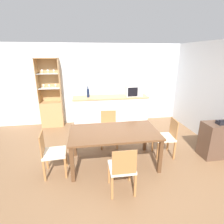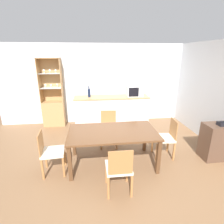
{
  "view_description": "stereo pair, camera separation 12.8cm",
  "coord_description": "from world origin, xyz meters",
  "px_view_note": "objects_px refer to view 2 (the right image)",
  "views": [
    {
      "loc": [
        -0.6,
        -3.11,
        2.22
      ],
      "look_at": [
        0.04,
        1.0,
        0.84
      ],
      "focal_mm": 28.0,
      "sensor_mm": 36.0,
      "label": 1
    },
    {
      "loc": [
        -0.47,
        -3.12,
        2.22
      ],
      "look_at": [
        0.04,
        1.0,
        0.84
      ],
      "focal_mm": 28.0,
      "sensor_mm": 36.0,
      "label": 2
    }
  ],
  "objects_px": {
    "wine_bottle": "(89,93)",
    "dining_chair_side_left_near": "(51,152)",
    "display_cabinet": "(54,107)",
    "dining_chair_head_far": "(109,128)",
    "dining_table": "(113,135)",
    "side_cabinet": "(217,141)",
    "dining_chair_head_near": "(119,168)",
    "microwave": "(134,91)",
    "telephone": "(223,124)",
    "dining_chair_side_right_far": "(166,138)"
  },
  "relations": [
    {
      "from": "display_cabinet",
      "to": "wine_bottle",
      "type": "bearing_deg",
      "value": -22.92
    },
    {
      "from": "display_cabinet",
      "to": "microwave",
      "type": "xyz_separation_m",
      "value": [
        2.5,
        -0.5,
        0.57
      ]
    },
    {
      "from": "wine_bottle",
      "to": "telephone",
      "type": "distance_m",
      "value": 3.43
    },
    {
      "from": "telephone",
      "to": "microwave",
      "type": "bearing_deg",
      "value": 125.76
    },
    {
      "from": "dining_table",
      "to": "dining_chair_head_far",
      "type": "xyz_separation_m",
      "value": [
        0.0,
        0.82,
        -0.21
      ]
    },
    {
      "from": "dining_chair_side_right_far",
      "to": "telephone",
      "type": "bearing_deg",
      "value": -98.75
    },
    {
      "from": "telephone",
      "to": "dining_table",
      "type": "bearing_deg",
      "value": 177.12
    },
    {
      "from": "display_cabinet",
      "to": "dining_chair_head_far",
      "type": "xyz_separation_m",
      "value": [
        1.61,
        -1.54,
        -0.15
      ]
    },
    {
      "from": "dining_chair_side_right_far",
      "to": "wine_bottle",
      "type": "height_order",
      "value": "wine_bottle"
    },
    {
      "from": "display_cabinet",
      "to": "wine_bottle",
      "type": "relative_size",
      "value": 6.61
    },
    {
      "from": "dining_chair_head_far",
      "to": "dining_chair_side_left_near",
      "type": "bearing_deg",
      "value": 42.72
    },
    {
      "from": "dining_chair_head_far",
      "to": "side_cabinet",
      "type": "bearing_deg",
      "value": 163.17
    },
    {
      "from": "display_cabinet",
      "to": "dining_chair_head_far",
      "type": "height_order",
      "value": "display_cabinet"
    },
    {
      "from": "display_cabinet",
      "to": "dining_table",
      "type": "height_order",
      "value": "display_cabinet"
    },
    {
      "from": "display_cabinet",
      "to": "side_cabinet",
      "type": "bearing_deg",
      "value": -31.81
    },
    {
      "from": "wine_bottle",
      "to": "telephone",
      "type": "height_order",
      "value": "wine_bottle"
    },
    {
      "from": "display_cabinet",
      "to": "dining_table",
      "type": "distance_m",
      "value": 2.85
    },
    {
      "from": "dining_chair_head_near",
      "to": "dining_chair_side_left_near",
      "type": "distance_m",
      "value": 1.38
    },
    {
      "from": "dining_chair_head_near",
      "to": "side_cabinet",
      "type": "height_order",
      "value": "dining_chair_head_near"
    },
    {
      "from": "display_cabinet",
      "to": "dining_chair_head_near",
      "type": "relative_size",
      "value": 2.44
    },
    {
      "from": "dining_chair_head_near",
      "to": "wine_bottle",
      "type": "height_order",
      "value": "wine_bottle"
    },
    {
      "from": "dining_chair_side_left_near",
      "to": "wine_bottle",
      "type": "bearing_deg",
      "value": 155.63
    },
    {
      "from": "dining_chair_head_far",
      "to": "dining_chair_side_left_near",
      "type": "relative_size",
      "value": 1.0
    },
    {
      "from": "dining_chair_side_left_near",
      "to": "wine_bottle",
      "type": "relative_size",
      "value": 2.71
    },
    {
      "from": "dining_chair_side_right_far",
      "to": "dining_chair_head_far",
      "type": "bearing_deg",
      "value": 65.45
    },
    {
      "from": "display_cabinet",
      "to": "dining_chair_side_right_far",
      "type": "bearing_deg",
      "value": -38.18
    },
    {
      "from": "telephone",
      "to": "side_cabinet",
      "type": "bearing_deg",
      "value": 106.88
    },
    {
      "from": "display_cabinet",
      "to": "dining_chair_side_left_near",
      "type": "height_order",
      "value": "display_cabinet"
    },
    {
      "from": "dining_table",
      "to": "dining_chair_head_far",
      "type": "relative_size",
      "value": 2.04
    },
    {
      "from": "microwave",
      "to": "telephone",
      "type": "height_order",
      "value": "microwave"
    },
    {
      "from": "dining_table",
      "to": "dining_chair_side_right_far",
      "type": "relative_size",
      "value": 2.04
    },
    {
      "from": "dining_chair_head_near",
      "to": "dining_chair_head_far",
      "type": "xyz_separation_m",
      "value": [
        0.0,
        1.63,
        0.0
      ]
    },
    {
      "from": "dining_table",
      "to": "microwave",
      "type": "height_order",
      "value": "microwave"
    },
    {
      "from": "dining_chair_side_right_far",
      "to": "dining_chair_side_left_near",
      "type": "relative_size",
      "value": 1.0
    },
    {
      "from": "dining_chair_head_near",
      "to": "microwave",
      "type": "distance_m",
      "value": 2.91
    },
    {
      "from": "dining_chair_side_right_far",
      "to": "side_cabinet",
      "type": "distance_m",
      "value": 1.11
    },
    {
      "from": "dining_chair_head_far",
      "to": "side_cabinet",
      "type": "distance_m",
      "value": 2.46
    },
    {
      "from": "wine_bottle",
      "to": "dining_chair_side_left_near",
      "type": "bearing_deg",
      "value": -110.39
    },
    {
      "from": "dining_chair_side_right_far",
      "to": "microwave",
      "type": "distance_m",
      "value": 1.88
    },
    {
      "from": "dining_chair_head_far",
      "to": "side_cabinet",
      "type": "height_order",
      "value": "dining_chair_head_far"
    },
    {
      "from": "dining_chair_head_far",
      "to": "microwave",
      "type": "bearing_deg",
      "value": -126.51
    },
    {
      "from": "display_cabinet",
      "to": "wine_bottle",
      "type": "height_order",
      "value": "display_cabinet"
    },
    {
      "from": "side_cabinet",
      "to": "display_cabinet",
      "type": "bearing_deg",
      "value": 148.19
    },
    {
      "from": "dining_chair_side_left_near",
      "to": "dining_chair_head_far",
      "type": "bearing_deg",
      "value": 124.61
    },
    {
      "from": "dining_chair_head_far",
      "to": "microwave",
      "type": "distance_m",
      "value": 1.55
    },
    {
      "from": "dining_chair_side_right_far",
      "to": "wine_bottle",
      "type": "xyz_separation_m",
      "value": [
        -1.67,
        1.73,
        0.7
      ]
    },
    {
      "from": "display_cabinet",
      "to": "dining_chair_side_left_near",
      "type": "distance_m",
      "value": 2.55
    },
    {
      "from": "dining_chair_head_near",
      "to": "side_cabinet",
      "type": "distance_m",
      "value": 2.42
    },
    {
      "from": "dining_table",
      "to": "dining_chair_head_near",
      "type": "distance_m",
      "value": 0.84
    },
    {
      "from": "dining_table",
      "to": "dining_chair_side_right_far",
      "type": "xyz_separation_m",
      "value": [
        1.21,
        0.15,
        -0.21
      ]
    }
  ]
}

